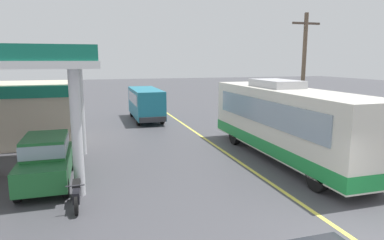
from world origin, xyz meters
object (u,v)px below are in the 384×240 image
Objects in this scene: car_at_pump at (46,158)px; pedestrian_near_pump at (40,154)px; motorcycle_parked_forecourt at (77,193)px; minibus_opposing_lane at (146,101)px; coach_bus_main at (286,123)px.

car_at_pump reaches higher than pedestrian_near_pump.
motorcycle_parked_forecourt is at bearing -65.27° from car_at_pump.
pedestrian_near_pump reaches higher than motorcycle_parked_forecourt.
motorcycle_parked_forecourt is (1.14, -2.48, -0.57)m from car_at_pump.
minibus_opposing_lane is 3.69× the size of pedestrian_near_pump.
car_at_pump is (-10.42, -0.28, -0.71)m from coach_bus_main.
pedestrian_near_pump is (-0.35, 0.95, -0.08)m from car_at_pump.
motorcycle_parked_forecourt is (-9.27, -2.77, -1.28)m from coach_bus_main.
pedestrian_near_pump is at bearing 110.09° from car_at_pump.
coach_bus_main is at bearing -69.51° from minibus_opposing_lane.
motorcycle_parked_forecourt is 3.78m from pedestrian_near_pump.
motorcycle_parked_forecourt is at bearing -107.03° from minibus_opposing_lane.
minibus_opposing_lane is (5.79, 12.68, 0.46)m from car_at_pump.
minibus_opposing_lane reaches higher than car_at_pump.
coach_bus_main is 9.76m from motorcycle_parked_forecourt.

